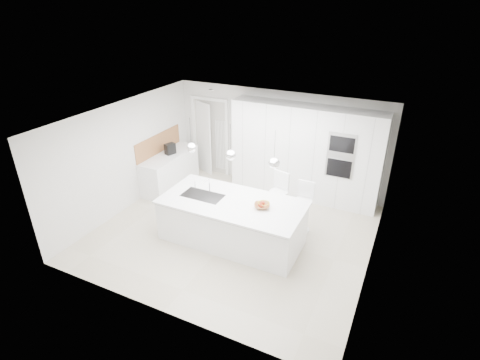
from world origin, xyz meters
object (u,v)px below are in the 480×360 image
at_px(island_base, 232,223).
at_px(fruit_bowl, 262,206).
at_px(bar_stool_right, 303,208).
at_px(bar_stool_left, 278,200).
at_px(espresso_machine, 170,149).

height_order(island_base, fruit_bowl, fruit_bowl).
relative_size(island_base, fruit_bowl, 9.30).
bearing_deg(bar_stool_right, island_base, -140.44).
distance_m(island_base, bar_stool_right, 1.53).
bearing_deg(island_base, bar_stool_right, 39.43).
bearing_deg(island_base, bar_stool_left, 59.18).
xyz_separation_m(island_base, bar_stool_left, (0.61, 1.02, 0.16)).
bearing_deg(espresso_machine, fruit_bowl, -5.54).
distance_m(espresso_machine, bar_stool_right, 3.78).
distance_m(espresso_machine, bar_stool_left, 3.21).
distance_m(island_base, bar_stool_left, 1.20).
relative_size(espresso_machine, bar_stool_left, 0.23).
bearing_deg(fruit_bowl, bar_stool_left, 90.64).
bearing_deg(fruit_bowl, island_base, -173.04).
xyz_separation_m(espresso_machine, bar_stool_left, (3.14, -0.53, -0.44)).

